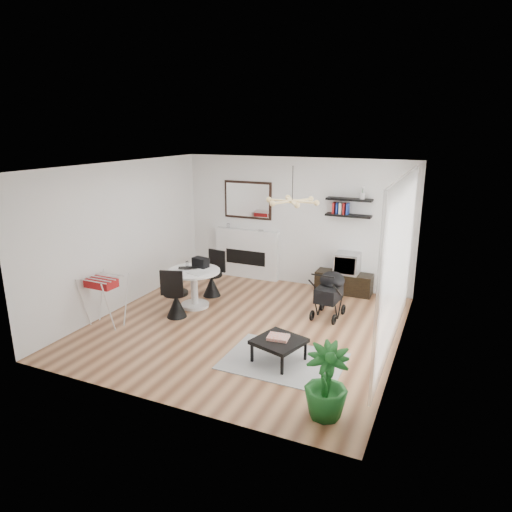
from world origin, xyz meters
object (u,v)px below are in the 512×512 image
at_px(drying_rack, 105,300).
at_px(potted_plant, 326,382).
at_px(dining_table, 194,283).
at_px(fireplace, 247,248).
at_px(crt_tv, 347,263).
at_px(stroller, 329,296).
at_px(coffee_table, 279,342).
at_px(tv_console, 344,283).

bearing_deg(drying_rack, potted_plant, -12.18).
bearing_deg(drying_rack, dining_table, 56.59).
bearing_deg(fireplace, dining_table, -94.22).
height_order(crt_tv, potted_plant, potted_plant).
xyz_separation_m(stroller, coffee_table, (-0.22, -1.91, -0.08)).
relative_size(drying_rack, potted_plant, 0.97).
distance_m(fireplace, coffee_table, 3.95).
relative_size(stroller, coffee_table, 1.13).
xyz_separation_m(tv_console, dining_table, (-2.40, -1.89, 0.26)).
bearing_deg(drying_rack, tv_console, 45.32).
bearing_deg(stroller, fireplace, 152.23).
bearing_deg(fireplace, stroller, -31.91).
xyz_separation_m(tv_console, stroller, (0.04, -1.30, 0.17)).
xyz_separation_m(stroller, potted_plant, (0.75, -2.92, 0.07)).
bearing_deg(stroller, potted_plant, -71.45).
distance_m(crt_tv, drying_rack, 4.68).
bearing_deg(potted_plant, crt_tv, 100.09).
relative_size(crt_tv, coffee_table, 0.60).
relative_size(crt_tv, potted_plant, 0.53).
bearing_deg(crt_tv, stroller, -89.99).
height_order(tv_console, drying_rack, drying_rack).
relative_size(fireplace, potted_plant, 2.39).
bearing_deg(stroller, dining_table, -162.30).
relative_size(tv_console, stroller, 1.26).
xyz_separation_m(tv_console, drying_rack, (-3.33, -3.24, 0.25)).
distance_m(drying_rack, potted_plant, 4.24).
height_order(stroller, coffee_table, stroller).
relative_size(crt_tv, dining_table, 0.49).
distance_m(fireplace, potted_plant, 5.31).
relative_size(dining_table, drying_rack, 1.12).
height_order(fireplace, crt_tv, fireplace).
bearing_deg(crt_tv, coffee_table, -93.96).
relative_size(fireplace, drying_rack, 2.46).
distance_m(crt_tv, dining_table, 3.09).
bearing_deg(potted_plant, tv_console, 100.65).
bearing_deg(potted_plant, dining_table, 143.92).
distance_m(dining_table, drying_rack, 1.64).
bearing_deg(dining_table, potted_plant, -36.08).
xyz_separation_m(fireplace, potted_plant, (3.05, -4.35, -0.23)).
distance_m(dining_table, coffee_table, 2.59).
height_order(tv_console, crt_tv, crt_tv).
bearing_deg(tv_console, stroller, -88.09).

